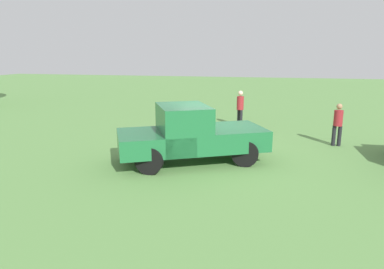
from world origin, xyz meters
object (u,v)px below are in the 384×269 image
at_px(pickup_truck, 188,133).
at_px(person_visitor, 338,122).
at_px(person_bystander, 240,107).
at_px(traffic_cone, 211,124).

bearing_deg(pickup_truck, person_visitor, 6.02).
bearing_deg(pickup_truck, person_bystander, 52.54).
xyz_separation_m(person_visitor, traffic_cone, (5.04, -1.62, -0.62)).
xyz_separation_m(pickup_truck, person_visitor, (-4.93, -3.20, -0.06)).
bearing_deg(traffic_cone, person_visitor, 162.15).
height_order(person_bystander, traffic_cone, person_bystander).
relative_size(pickup_truck, traffic_cone, 9.02).
xyz_separation_m(person_bystander, traffic_cone, (1.19, 1.00, -0.69)).
distance_m(pickup_truck, traffic_cone, 4.87).
xyz_separation_m(person_bystander, person_visitor, (-3.85, 2.62, -0.07)).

